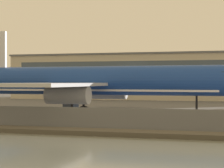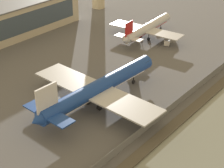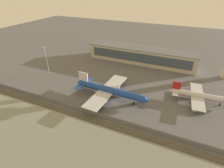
{
  "view_description": "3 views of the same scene",
  "coord_description": "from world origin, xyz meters",
  "px_view_note": "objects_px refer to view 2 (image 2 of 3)",
  "views": [
    {
      "loc": [
        17.28,
        -62.91,
        5.46
      ],
      "look_at": [
        -2.11,
        4.66,
        5.01
      ],
      "focal_mm": 70.0,
      "sensor_mm": 36.0,
      "label": 1
    },
    {
      "loc": [
        -76.18,
        -60.22,
        59.37
      ],
      "look_at": [
        1.47,
        3.05,
        3.84
      ],
      "focal_mm": 60.0,
      "sensor_mm": 36.0,
      "label": 2
    },
    {
      "loc": [
        34.51,
        -81.3,
        64.05
      ],
      "look_at": [
        -6.56,
        10.99,
        5.42
      ],
      "focal_mm": 28.0,
      "sensor_mm": 36.0,
      "label": 3
    }
  ],
  "objects_px": {
    "cargo_jet_blue": "(99,88)",
    "baggage_tug": "(55,100)",
    "ops_van": "(167,41)",
    "passenger_jet_silver": "(147,28)"
  },
  "relations": [
    {
      "from": "cargo_jet_blue",
      "to": "passenger_jet_silver",
      "type": "xyz_separation_m",
      "value": [
        52.3,
        18.65,
        -1.07
      ]
    },
    {
      "from": "passenger_jet_silver",
      "to": "ops_van",
      "type": "height_order",
      "value": "passenger_jet_silver"
    },
    {
      "from": "cargo_jet_blue",
      "to": "baggage_tug",
      "type": "bearing_deg",
      "value": 126.23
    },
    {
      "from": "baggage_tug",
      "to": "ops_van",
      "type": "xyz_separation_m",
      "value": [
        59.89,
        -2.23,
        0.47
      ]
    },
    {
      "from": "baggage_tug",
      "to": "ops_van",
      "type": "bearing_deg",
      "value": -2.13
    },
    {
      "from": "passenger_jet_silver",
      "to": "baggage_tug",
      "type": "xyz_separation_m",
      "value": [
        -60.11,
        -7.98,
        -3.49
      ]
    },
    {
      "from": "cargo_jet_blue",
      "to": "baggage_tug",
      "type": "distance_m",
      "value": 13.98
    },
    {
      "from": "baggage_tug",
      "to": "ops_van",
      "type": "distance_m",
      "value": 59.94
    },
    {
      "from": "passenger_jet_silver",
      "to": "ops_van",
      "type": "bearing_deg",
      "value": -91.24
    },
    {
      "from": "ops_van",
      "to": "passenger_jet_silver",
      "type": "bearing_deg",
      "value": 88.76
    }
  ]
}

